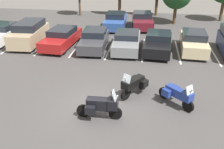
{
  "coord_description": "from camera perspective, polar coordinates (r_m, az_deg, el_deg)",
  "views": [
    {
      "loc": [
        2.23,
        -10.18,
        6.72
      ],
      "look_at": [
        0.43,
        1.89,
        0.84
      ],
      "focal_mm": 40.33,
      "sensor_mm": 36.0,
      "label": 1
    }
  ],
  "objects": [
    {
      "name": "car_charcoal",
      "position": [
        19.74,
        -4.03,
        7.91
      ],
      "size": [
        2.08,
        4.63,
        1.43
      ],
      "color": "#38383D",
      "rests_on": "ground"
    },
    {
      "name": "car_tan",
      "position": [
        21.62,
        -18.24,
        8.87
      ],
      "size": [
        2.13,
        4.58,
        1.83
      ],
      "color": "tan",
      "rests_on": "ground"
    },
    {
      "name": "car_black",
      "position": [
        19.28,
        10.4,
        7.09
      ],
      "size": [
        2.21,
        4.58,
        1.39
      ],
      "color": "black",
      "rests_on": "ground"
    },
    {
      "name": "car_white",
      "position": [
        23.06,
        -23.72,
        8.48
      ],
      "size": [
        1.96,
        4.47,
        1.48
      ],
      "color": "white",
      "rests_on": "ground"
    },
    {
      "name": "car_red",
      "position": [
        20.52,
        -11.35,
        8.18
      ],
      "size": [
        2.18,
        4.86,
        1.41
      ],
      "color": "maroon",
      "rests_on": "ground"
    },
    {
      "name": "motorcycle_third",
      "position": [
        13.03,
        5.02,
        -2.13
      ],
      "size": [
        1.39,
        1.81,
        1.38
      ],
      "color": "black",
      "rests_on": "ground"
    },
    {
      "name": "parking_stripes",
      "position": [
        19.95,
        -0.42,
        6.07
      ],
      "size": [
        20.99,
        5.09,
        0.01
      ],
      "color": "silver",
      "rests_on": "ground"
    },
    {
      "name": "car_far_maroon",
      "position": [
        25.6,
        6.9,
        12.04
      ],
      "size": [
        2.29,
        4.49,
        1.52
      ],
      "color": "maroon",
      "rests_on": "ground"
    },
    {
      "name": "ground",
      "position": [
        12.42,
        -3.29,
        -7.32
      ],
      "size": [
        44.0,
        44.0,
        0.1
      ],
      "primitive_type": "cube",
      "color": "#423F3F"
    },
    {
      "name": "car_grey",
      "position": [
        19.4,
        3.39,
        7.53
      ],
      "size": [
        1.98,
        4.62,
        1.36
      ],
      "color": "slate",
      "rests_on": "ground"
    },
    {
      "name": "car_champagne",
      "position": [
        19.96,
        18.02,
        7.02
      ],
      "size": [
        2.04,
        4.53,
        1.51
      ],
      "color": "#C1B289",
      "rests_on": "ground"
    },
    {
      "name": "motorcycle_touring",
      "position": [
        11.21,
        -2.5,
        -7.01
      ],
      "size": [
        2.07,
        0.94,
        1.41
      ],
      "color": "black",
      "rests_on": "ground"
    },
    {
      "name": "motorcycle_second",
      "position": [
        12.53,
        14.61,
        -4.34
      ],
      "size": [
        1.59,
        1.57,
        1.33
      ],
      "color": "black",
      "rests_on": "ground"
    },
    {
      "name": "car_far_blue",
      "position": [
        25.39,
        0.85,
        12.08
      ],
      "size": [
        2.01,
        4.62,
        1.51
      ],
      "color": "#2D519E",
      "rests_on": "ground"
    }
  ]
}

